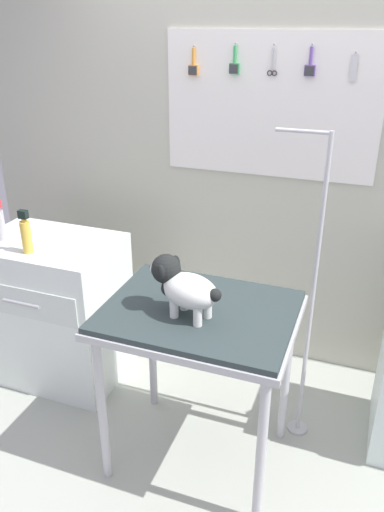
% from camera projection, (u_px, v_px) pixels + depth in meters
% --- Properties ---
extents(ground, '(4.40, 4.00, 0.04)m').
position_uv_depth(ground, '(201.00, 493.00, 2.47)').
color(ground, '#A6AA9E').
extents(rear_wall_panel, '(4.00, 0.11, 2.30)m').
position_uv_depth(rear_wall_panel, '(274.00, 186.00, 3.05)').
color(rear_wall_panel, '#B7B7A6').
rests_on(rear_wall_panel, ground).
extents(grooming_table, '(0.88, 0.69, 0.89)m').
position_uv_depth(grooming_table, '(199.00, 327.00, 2.33)').
color(grooming_table, '#B7B7BC').
rests_on(grooming_table, ground).
extents(grooming_arm, '(0.29, 0.11, 1.66)m').
position_uv_depth(grooming_arm, '(309.00, 310.00, 2.51)').
color(grooming_arm, '#B7B7BC').
rests_on(grooming_arm, ground).
extents(dog, '(0.36, 0.22, 0.27)m').
position_uv_depth(dog, '(183.00, 286.00, 2.19)').
color(dog, white).
rests_on(dog, grooming_table).
extents(counter_left, '(0.80, 0.58, 0.92)m').
position_uv_depth(counter_left, '(56.00, 309.00, 3.11)').
color(counter_left, silver).
rests_on(counter_left, ground).
extents(detangler_spray, '(0.06, 0.06, 0.24)m').
position_uv_depth(detangler_spray, '(0.00, 223.00, 2.90)').
color(detangler_spray, '#ACADB2').
rests_on(detangler_spray, counter_left).
extents(conditioner_bottle, '(0.06, 0.06, 0.25)m').
position_uv_depth(conditioner_bottle, '(26.00, 235.00, 2.73)').
color(conditioner_bottle, gold).
rests_on(conditioner_bottle, counter_left).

